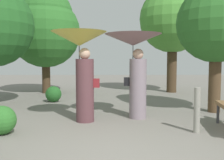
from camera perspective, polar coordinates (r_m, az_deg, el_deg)
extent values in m
plane|color=slate|center=(3.88, 0.39, -16.64)|extent=(40.00, 40.00, 0.00)
cylinder|color=#563338|center=(5.85, -6.00, -2.30)|extent=(0.40, 0.40, 1.42)
sphere|color=tan|center=(5.81, -6.07, 5.78)|extent=(0.25, 0.25, 0.25)
cylinder|color=#333338|center=(5.83, -7.22, 3.66)|extent=(0.02, 0.02, 0.78)
cone|color=#D8C64C|center=(5.85, -7.28, 9.03)|extent=(1.23, 1.23, 0.32)
cube|color=maroon|center=(5.78, -3.46, -0.68)|extent=(0.14, 0.10, 0.20)
cylinder|color=gray|center=(6.18, 5.73, -1.92)|extent=(0.41, 0.41, 1.42)
sphere|color=tan|center=(6.15, 5.79, 5.73)|extent=(0.25, 0.25, 0.25)
cylinder|color=#333338|center=(6.15, 4.64, 3.84)|extent=(0.02, 0.02, 0.80)
cone|color=gray|center=(6.16, 4.67, 8.85)|extent=(1.34, 1.34, 0.27)
cube|color=black|center=(6.17, 3.30, -0.34)|extent=(0.14, 0.10, 0.20)
cylinder|color=#38383D|center=(6.19, 22.37, -6.82)|extent=(0.06, 0.06, 0.44)
cylinder|color=#42301E|center=(11.15, -14.43, 5.80)|extent=(0.34, 0.34, 3.35)
sphere|color=#2D6B28|center=(11.20, -14.52, 10.09)|extent=(2.88, 2.88, 2.88)
sphere|color=#2D6B28|center=(11.29, -14.59, 13.48)|extent=(2.31, 2.31, 2.31)
cylinder|color=#42301E|center=(11.36, 13.16, 7.77)|extent=(0.41, 0.41, 4.13)
sphere|color=#4C9338|center=(11.47, 13.26, 12.93)|extent=(2.80, 2.80, 2.80)
cylinder|color=#4C3823|center=(7.35, 21.91, 5.52)|extent=(0.31, 0.31, 3.14)
sphere|color=#2D6B28|center=(7.41, 22.09, 11.60)|extent=(2.07, 2.07, 2.07)
sphere|color=#2D6B28|center=(5.30, -23.21, -8.16)|extent=(0.54, 0.54, 0.54)
sphere|color=#235B23|center=(8.77, -12.81, -3.04)|extent=(0.53, 0.53, 0.53)
cylinder|color=gray|center=(5.21, 18.27, -6.37)|extent=(0.12, 0.12, 0.87)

